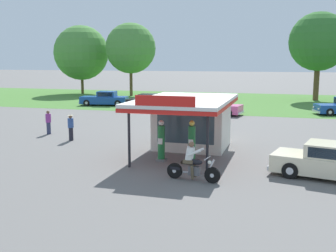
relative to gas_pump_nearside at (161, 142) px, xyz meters
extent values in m
plane|color=slate|center=(0.39, -1.02, -0.89)|extent=(300.00, 300.00, 0.00)
cube|color=#477A33|center=(0.39, 28.98, -0.89)|extent=(120.00, 24.00, 0.01)
cube|color=silver|center=(0.74, 3.40, 0.45)|extent=(3.72, 3.32, 2.68)
cube|color=#384C56|center=(0.74, 1.76, 0.50)|extent=(2.97, 0.05, 1.71)
cube|color=silver|center=(0.74, 1.69, 1.86)|extent=(4.42, 7.23, 0.16)
cube|color=red|center=(0.74, 1.69, 1.68)|extent=(4.42, 7.23, 0.18)
cube|color=red|center=(0.74, -1.90, 2.16)|extent=(2.60, 0.08, 0.44)
cylinder|color=black|center=(2.50, -1.53, 0.45)|extent=(0.12, 0.12, 2.68)
cylinder|color=black|center=(-1.02, -1.53, 0.45)|extent=(0.12, 0.12, 2.68)
cube|color=slate|center=(0.00, 0.00, -0.84)|extent=(0.44, 0.44, 0.10)
cylinder|color=#1E6B33|center=(0.00, 0.00, 0.00)|extent=(0.34, 0.34, 1.58)
cube|color=white|center=(0.00, -0.18, 0.08)|extent=(0.22, 0.02, 0.28)
sphere|color=white|center=(0.00, 0.00, 0.93)|extent=(0.26, 0.26, 0.26)
cube|color=slate|center=(1.48, 0.00, -0.84)|extent=(0.44, 0.44, 0.10)
cylinder|color=#1E6B33|center=(1.48, 0.00, 0.02)|extent=(0.34, 0.34, 1.63)
cube|color=white|center=(1.48, -0.18, 0.11)|extent=(0.22, 0.02, 0.28)
sphere|color=#EACC4C|center=(1.48, 0.00, 0.98)|extent=(0.26, 0.26, 0.26)
cylinder|color=black|center=(2.96, -2.87, -0.57)|extent=(0.65, 0.19, 0.64)
cylinder|color=silver|center=(2.96, -2.87, -0.57)|extent=(0.18, 0.14, 0.16)
cylinder|color=black|center=(1.38, -2.65, -0.57)|extent=(0.65, 0.19, 0.64)
cylinder|color=silver|center=(1.38, -2.65, -0.57)|extent=(0.18, 0.14, 0.16)
ellipsoid|color=black|center=(2.27, -2.78, -0.11)|extent=(0.59, 0.32, 0.24)
cube|color=#59595E|center=(2.22, -2.77, -0.47)|extent=(0.47, 0.30, 0.36)
cube|color=black|center=(1.92, -2.73, -0.17)|extent=(0.51, 0.32, 0.10)
cylinder|color=silver|center=(2.86, -2.86, -0.29)|extent=(0.38, 0.12, 0.71)
cylinder|color=silver|center=(2.74, -2.84, 0.09)|extent=(0.13, 0.70, 0.04)
sphere|color=silver|center=(2.84, -2.86, -0.07)|extent=(0.16, 0.16, 0.16)
cube|color=black|center=(1.43, -2.66, -0.45)|extent=(0.46, 0.24, 0.12)
cylinder|color=silver|center=(1.85, -2.58, -0.61)|extent=(0.71, 0.18, 0.18)
cube|color=brown|center=(1.99, -2.74, -0.11)|extent=(0.44, 0.39, 0.14)
cylinder|color=brown|center=(2.21, -2.61, -0.51)|extent=(0.15, 0.25, 0.56)
cylinder|color=brown|center=(2.17, -2.92, -0.51)|extent=(0.15, 0.25, 0.56)
cylinder|color=white|center=(2.03, -2.74, 0.20)|extent=(0.45, 0.37, 0.60)
sphere|color=brown|center=(2.09, -2.75, 0.58)|extent=(0.22, 0.22, 0.22)
cylinder|color=white|center=(2.30, -2.58, 0.28)|extent=(0.54, 0.16, 0.31)
cylinder|color=white|center=(2.24, -2.97, 0.28)|extent=(0.54, 0.16, 0.31)
cube|color=#283847|center=(7.45, -1.66, 0.27)|extent=(1.91, 0.47, 0.42)
cube|color=silver|center=(5.19, -0.34, -0.59)|extent=(0.50, 1.71, 0.18)
cylinder|color=black|center=(6.25, 0.29, -0.56)|extent=(0.69, 0.34, 0.66)
cylinder|color=silver|center=(6.25, 0.29, -0.56)|extent=(0.34, 0.28, 0.30)
cylinder|color=black|center=(5.87, -1.36, -0.56)|extent=(0.69, 0.34, 0.66)
cylinder|color=silver|center=(5.87, -1.36, -0.56)|extent=(0.34, 0.28, 0.30)
cube|color=#19479E|center=(-12.78, 21.09, -0.34)|extent=(5.09, 2.58, 0.75)
cube|color=#19479E|center=(-12.47, 21.14, 0.32)|extent=(2.09, 1.87, 0.55)
cube|color=#283847|center=(-13.37, 20.99, 0.32)|extent=(0.27, 1.39, 0.44)
cube|color=#283847|center=(-12.34, 20.37, 0.32)|extent=(1.56, 0.29, 0.42)
cube|color=#283847|center=(-12.60, 21.91, 0.32)|extent=(1.56, 0.29, 0.42)
cube|color=silver|center=(-15.20, 20.68, -0.59)|extent=(0.40, 1.71, 0.18)
cube|color=silver|center=(-10.35, 21.50, -0.59)|extent=(0.40, 1.71, 0.18)
sphere|color=white|center=(-15.12, 20.11, -0.30)|extent=(0.18, 0.18, 0.18)
sphere|color=white|center=(-15.31, 21.25, -0.30)|extent=(0.18, 0.18, 0.18)
cylinder|color=black|center=(-14.27, 19.98, -0.56)|extent=(0.68, 0.31, 0.66)
cylinder|color=silver|center=(-14.27, 19.98, -0.56)|extent=(0.33, 0.27, 0.30)
cylinder|color=black|center=(-14.55, 21.64, -0.56)|extent=(0.68, 0.31, 0.66)
cylinder|color=silver|center=(-14.55, 21.64, -0.56)|extent=(0.33, 0.27, 0.30)
cylinder|color=black|center=(-11.01, 20.53, -0.56)|extent=(0.68, 0.31, 0.66)
cylinder|color=silver|center=(-11.01, 20.53, -0.56)|extent=(0.33, 0.27, 0.30)
cylinder|color=black|center=(-11.29, 22.19, -0.56)|extent=(0.68, 0.31, 0.66)
cylinder|color=silver|center=(-11.29, 22.19, -0.56)|extent=(0.33, 0.27, 0.30)
cube|color=silver|center=(8.18, 19.51, -0.59)|extent=(0.62, 1.77, 0.18)
sphere|color=white|center=(8.34, 18.92, -0.32)|extent=(0.18, 0.18, 0.18)
sphere|color=white|center=(8.00, 20.09, -0.32)|extent=(0.18, 0.18, 0.18)
cylinder|color=black|center=(9.24, 18.89, -0.56)|extent=(0.69, 0.38, 0.66)
cylinder|color=silver|center=(9.24, 18.89, -0.56)|extent=(0.35, 0.29, 0.30)
cylinder|color=black|center=(8.74, 20.60, -0.56)|extent=(0.69, 0.38, 0.66)
cylinder|color=silver|center=(8.74, 20.60, -0.56)|extent=(0.35, 0.29, 0.30)
cube|color=#E55993|center=(-0.53, 17.10, -0.35)|extent=(5.19, 2.61, 0.73)
cube|color=#E55993|center=(-0.15, 17.04, 0.28)|extent=(2.27, 1.95, 0.53)
cube|color=#283847|center=(-1.14, 17.19, 0.28)|extent=(0.26, 1.46, 0.43)
cube|color=#283847|center=(-0.27, 16.24, 0.28)|extent=(1.72, 0.29, 0.41)
cube|color=#283847|center=(-0.03, 17.85, 0.28)|extent=(1.72, 0.29, 0.41)
cube|color=silver|center=(-3.01, 17.48, -0.59)|extent=(0.39, 1.78, 0.18)
cube|color=silver|center=(1.95, 16.72, -0.59)|extent=(0.39, 1.78, 0.18)
sphere|color=white|center=(-3.11, 16.89, -0.31)|extent=(0.18, 0.18, 0.18)
sphere|color=white|center=(-2.93, 18.08, -0.31)|extent=(0.18, 0.18, 0.18)
cylinder|color=black|center=(-2.33, 16.49, -0.56)|extent=(0.68, 0.30, 0.66)
cylinder|color=silver|center=(-2.33, 16.49, -0.56)|extent=(0.33, 0.26, 0.30)
cylinder|color=black|center=(-2.06, 18.23, -0.56)|extent=(0.68, 0.30, 0.66)
cylinder|color=silver|center=(-2.06, 18.23, -0.56)|extent=(0.33, 0.26, 0.30)
cylinder|color=black|center=(1.01, 15.98, -0.56)|extent=(0.68, 0.30, 0.66)
cylinder|color=silver|center=(1.01, 15.98, -0.56)|extent=(0.33, 0.26, 0.30)
cylinder|color=black|center=(1.27, 17.72, -0.56)|extent=(0.68, 0.30, 0.66)
cylinder|color=silver|center=(1.27, 17.72, -0.56)|extent=(0.33, 0.26, 0.30)
cube|color=black|center=(-6.86, 19.53, -0.33)|extent=(5.07, 1.93, 0.76)
cube|color=black|center=(-7.05, 19.53, 0.30)|extent=(2.25, 1.65, 0.51)
cube|color=#283847|center=(-5.96, 19.55, 0.30)|extent=(0.07, 1.42, 0.41)
cube|color=#283847|center=(-7.07, 20.31, 0.30)|extent=(1.89, 0.07, 0.39)
cube|color=#283847|center=(-7.03, 18.74, 0.30)|extent=(1.89, 0.07, 0.39)
cube|color=silver|center=(-4.31, 19.58, -0.59)|extent=(0.16, 1.74, 0.18)
cube|color=silver|center=(-9.40, 19.48, -0.59)|extent=(0.16, 1.74, 0.18)
sphere|color=white|center=(-4.31, 20.17, -0.29)|extent=(0.18, 0.18, 0.18)
sphere|color=white|center=(-4.29, 19.00, -0.29)|extent=(0.18, 0.18, 0.18)
cylinder|color=black|center=(-5.17, 20.42, -0.56)|extent=(0.66, 0.21, 0.66)
cylinder|color=silver|center=(-5.17, 20.42, -0.56)|extent=(0.30, 0.23, 0.30)
cylinder|color=black|center=(-5.13, 18.71, -0.56)|extent=(0.66, 0.21, 0.66)
cylinder|color=silver|center=(-5.13, 18.71, -0.56)|extent=(0.30, 0.23, 0.30)
cylinder|color=black|center=(-8.59, 20.35, -0.56)|extent=(0.66, 0.21, 0.66)
cylinder|color=silver|center=(-8.59, 20.35, -0.56)|extent=(0.30, 0.23, 0.30)
cylinder|color=black|center=(-8.55, 18.64, -0.56)|extent=(0.66, 0.21, 0.66)
cylinder|color=silver|center=(-8.55, 18.64, -0.56)|extent=(0.30, 0.23, 0.30)
cylinder|color=black|center=(-6.61, 3.22, -0.50)|extent=(0.26, 0.26, 0.78)
cylinder|color=#2D4C8C|center=(-6.61, 3.22, 0.16)|extent=(0.34, 0.34, 0.55)
sphere|color=brown|center=(-6.61, 3.22, 0.54)|extent=(0.21, 0.21, 0.21)
cylinder|color=beige|center=(-6.61, 3.22, 0.61)|extent=(0.34, 0.34, 0.02)
cylinder|color=#2D3351|center=(-9.05, 4.68, -0.51)|extent=(0.26, 0.26, 0.77)
cylinder|color=#8C338C|center=(-9.05, 4.68, 0.15)|extent=(0.34, 0.34, 0.55)
sphere|color=brown|center=(-9.05, 4.68, 0.53)|extent=(0.21, 0.21, 0.21)
cylinder|color=brown|center=(8.95, 33.02, 1.25)|extent=(0.63, 0.63, 4.29)
sphere|color=#33702D|center=(8.95, 33.02, 5.94)|extent=(6.80, 6.80, 6.80)
sphere|color=#33702D|center=(8.34, 33.01, 5.26)|extent=(4.31, 4.31, 4.31)
cylinder|color=brown|center=(-22.20, 34.10, 0.54)|extent=(0.38, 0.38, 2.86)
sphere|color=#4C893D|center=(-22.20, 34.10, 4.81)|extent=(7.58, 7.58, 7.58)
sphere|color=#4C893D|center=(-22.96, 34.16, 4.05)|extent=(5.05, 5.05, 5.05)
cylinder|color=brown|center=(-14.26, 32.68, 0.99)|extent=(0.39, 0.39, 3.77)
sphere|color=#4C893D|center=(-14.26, 32.68, 5.34)|extent=(6.59, 6.59, 6.59)
sphere|color=#4C893D|center=(-13.83, 32.74, 4.68)|extent=(4.37, 4.37, 4.37)
camera|label=1|loc=(5.56, -18.03, 3.86)|focal=43.54mm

